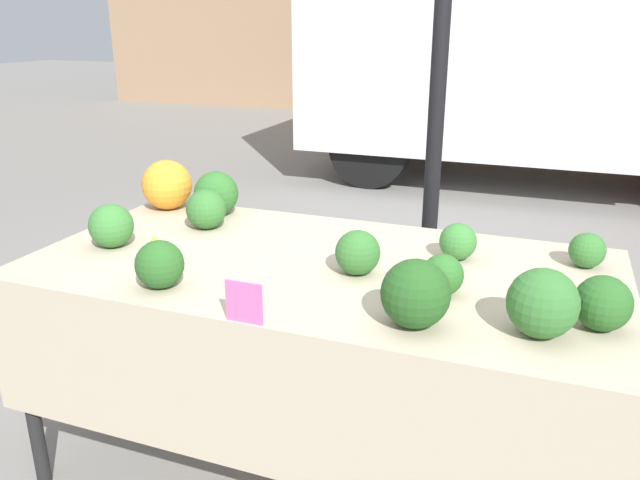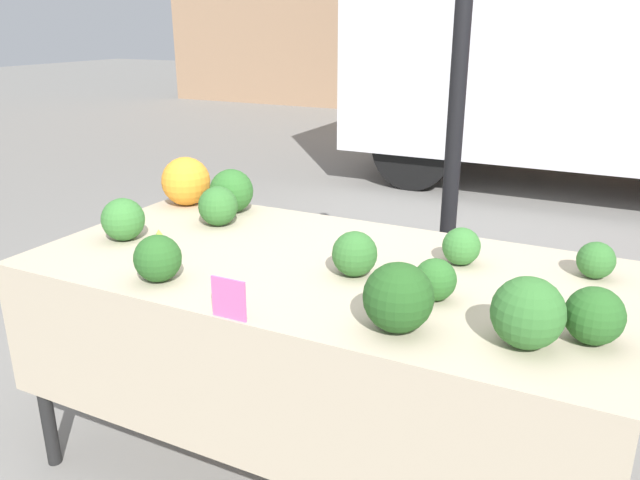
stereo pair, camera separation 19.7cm
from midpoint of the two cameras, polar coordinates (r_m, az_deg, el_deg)
ground_plane at (r=2.50m, az=2.40°, el=-19.96°), size 40.00×40.00×0.00m
tent_pole at (r=2.73m, az=14.25°, el=9.08°), size 0.07×0.07×2.24m
parked_truck at (r=6.78m, az=24.42°, el=15.59°), size 4.71×2.19×2.48m
market_table at (r=2.06m, az=1.91°, el=-5.12°), size 1.94×0.98×0.82m
orange_cauliflower at (r=2.75m, az=-10.16°, el=5.29°), size 0.21×0.21×0.21m
romanesco_head at (r=2.14m, az=-11.91°, el=-0.39°), size 0.13×0.13×0.10m
broccoli_head_0 at (r=2.35m, az=-15.30°, el=1.79°), size 0.16×0.16×0.16m
broccoli_head_1 at (r=2.45m, az=-7.05°, el=3.06°), size 0.15×0.15×0.15m
broccoli_head_2 at (r=1.64m, az=21.81°, el=-6.27°), size 0.18×0.18×0.18m
broccoli_head_3 at (r=1.63m, az=10.65°, el=-5.25°), size 0.18×0.18×0.18m
broccoli_head_4 at (r=2.16m, az=26.36°, el=-1.71°), size 0.12×0.12×0.12m
broccoli_head_5 at (r=2.12m, az=15.43°, el=-0.61°), size 0.13×0.13×0.13m
broccoli_head_6 at (r=1.95m, az=-11.85°, el=-1.71°), size 0.15×0.15×0.15m
broccoli_head_7 at (r=1.83m, az=13.54°, el=-3.60°), size 0.12×0.12×0.12m
broccoli_head_8 at (r=2.62m, az=-5.97°, el=4.45°), size 0.18×0.18×0.18m
broccoli_head_9 at (r=1.73m, az=26.86°, el=-6.27°), size 0.15×0.15×0.15m
broccoli_head_10 at (r=1.96m, az=6.07°, el=-1.32°), size 0.14×0.14×0.14m
price_sign at (r=1.68m, az=-5.02°, el=-5.44°), size 0.11×0.01×0.12m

